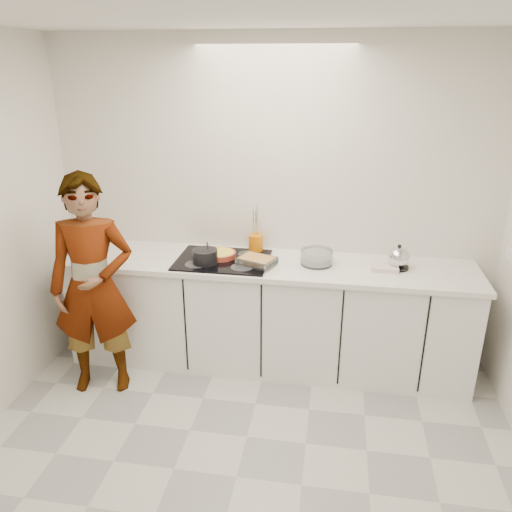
% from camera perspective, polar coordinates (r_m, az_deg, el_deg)
% --- Properties ---
extents(floor, '(3.60, 3.20, 0.00)m').
position_cam_1_polar(floor, '(3.35, -2.24, -23.91)').
color(floor, beige).
rests_on(floor, ground).
extents(ceiling, '(3.60, 3.20, 0.00)m').
position_cam_1_polar(ceiling, '(2.37, -3.24, 26.65)').
color(ceiling, white).
rests_on(ceiling, wall_back).
extents(wall_back, '(3.60, 0.00, 2.60)m').
position_cam_1_polar(wall_back, '(4.08, 1.95, 6.01)').
color(wall_back, beige).
rests_on(wall_back, ground).
extents(base_cabinets, '(3.20, 0.58, 0.87)m').
position_cam_1_polar(base_cabinets, '(4.11, 1.21, -6.89)').
color(base_cabinets, white).
rests_on(base_cabinets, floor).
extents(countertop, '(3.24, 0.64, 0.04)m').
position_cam_1_polar(countertop, '(3.92, 1.26, -1.01)').
color(countertop, white).
rests_on(countertop, base_cabinets).
extents(hob, '(0.72, 0.54, 0.01)m').
position_cam_1_polar(hob, '(3.95, -3.81, -0.45)').
color(hob, black).
rests_on(hob, countertop).
extents(tart_dish, '(0.25, 0.25, 0.04)m').
position_cam_1_polar(tart_dish, '(3.98, -4.12, 0.22)').
color(tart_dish, '#9F3725').
rests_on(tart_dish, hob).
extents(saucepan, '(0.22, 0.22, 0.19)m').
position_cam_1_polar(saucepan, '(3.86, -5.84, -0.04)').
color(saucepan, black).
rests_on(saucepan, hob).
extents(baking_dish, '(0.33, 0.29, 0.05)m').
position_cam_1_polar(baking_dish, '(3.83, 0.09, -0.48)').
color(baking_dish, silver).
rests_on(baking_dish, hob).
extents(mixing_bowl, '(0.32, 0.32, 0.11)m').
position_cam_1_polar(mixing_bowl, '(3.88, 6.93, -0.21)').
color(mixing_bowl, silver).
rests_on(mixing_bowl, countertop).
extents(tea_towel, '(0.20, 0.15, 0.03)m').
position_cam_1_polar(tea_towel, '(3.89, 14.47, -1.30)').
color(tea_towel, white).
rests_on(tea_towel, countertop).
extents(kettle, '(0.18, 0.18, 0.19)m').
position_cam_1_polar(kettle, '(3.92, 15.94, -0.26)').
color(kettle, black).
rests_on(kettle, countertop).
extents(utensil_crock, '(0.13, 0.13, 0.15)m').
position_cam_1_polar(utensil_crock, '(4.10, -0.03, 1.45)').
color(utensil_crock, orange).
rests_on(utensil_crock, countertop).
extents(cook, '(0.69, 0.54, 1.68)m').
position_cam_1_polar(cook, '(3.84, -18.11, -3.39)').
color(cook, white).
rests_on(cook, floor).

